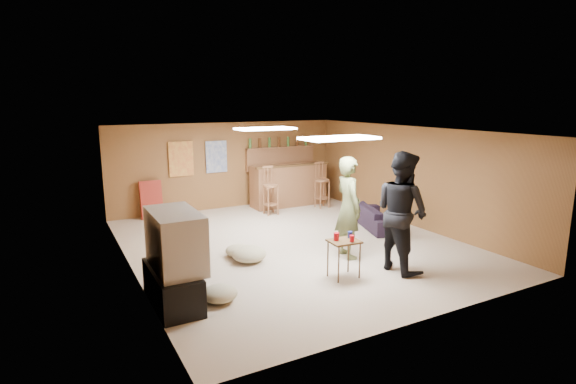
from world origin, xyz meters
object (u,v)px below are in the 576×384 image
person_black (402,212)px  tray_table (344,259)px  tv_body (175,240)px  person_olive (348,207)px  sofa (377,217)px  bar_counter (289,185)px

person_black → tray_table: bearing=79.9°
tv_body → tray_table: bearing=-7.8°
person_olive → tv_body: bearing=106.7°
person_black → sofa: size_ratio=1.21×
tv_body → sofa: bearing=18.8°
tray_table → sofa: bearing=40.8°
tv_body → bar_counter: tv_body is taller
bar_counter → person_black: (-0.59, -4.94, 0.43)m
bar_counter → person_olive: person_olive is taller
person_black → tv_body: bearing=80.1°
tv_body → sofa: 5.18m
tray_table → tv_body: bearing=172.2°
tv_body → person_olive: bearing=7.5°
tv_body → sofa: size_ratio=0.68×
bar_counter → sofa: (0.71, -2.80, -0.31)m
person_black → bar_counter: bearing=-8.8°
person_olive → person_black: size_ratio=0.92×
person_black → sofa: (1.30, 2.15, -0.75)m
bar_counter → sofa: bearing=-75.8°
bar_counter → person_black: bearing=-96.8°
person_black → sofa: bearing=-33.2°
sofa → person_olive: bearing=144.0°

